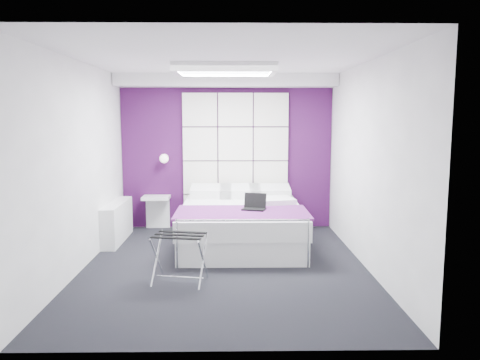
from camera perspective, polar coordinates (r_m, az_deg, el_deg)
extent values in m
plane|color=black|center=(6.11, -1.85, -10.50)|extent=(4.40, 4.40, 0.00)
plane|color=white|center=(5.85, -1.96, 14.49)|extent=(4.40, 4.40, 0.00)
plane|color=silver|center=(8.03, -1.63, 3.33)|extent=(3.60, 0.00, 3.60)
plane|color=silver|center=(6.14, -18.95, 1.60)|extent=(0.00, 4.40, 4.40)
plane|color=silver|center=(6.08, 15.32, 1.68)|extent=(0.00, 4.40, 4.40)
cube|color=#390D3C|center=(8.02, -1.63, 3.32)|extent=(3.58, 0.02, 2.58)
cube|color=white|center=(7.78, -1.68, 12.03)|extent=(3.58, 0.50, 0.20)
sphere|color=white|center=(7.98, -9.20, 2.63)|extent=(0.15, 0.15, 0.15)
cube|color=white|center=(7.50, -14.75, -4.95)|extent=(0.22, 1.20, 0.60)
cube|color=white|center=(7.05, 0.15, -6.66)|extent=(1.72, 2.15, 0.32)
cube|color=white|center=(6.98, 0.15, -4.31)|extent=(1.76, 2.19, 0.27)
cube|color=#551754|center=(6.42, 0.24, -4.00)|extent=(1.82, 0.97, 0.03)
cube|color=white|center=(8.05, -10.18, -2.12)|extent=(0.45, 0.35, 0.05)
cube|color=black|center=(5.44, -7.40, -6.68)|extent=(0.58, 0.42, 0.01)
cube|color=black|center=(6.54, 1.70, -3.56)|extent=(0.31, 0.22, 0.02)
cube|color=black|center=(6.62, 1.66, -2.41)|extent=(0.31, 0.01, 0.21)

